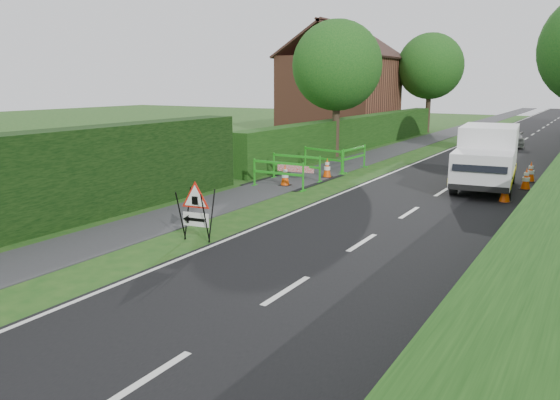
% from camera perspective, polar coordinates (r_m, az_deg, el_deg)
% --- Properties ---
extents(ground, '(120.00, 120.00, 0.00)m').
position_cam_1_polar(ground, '(10.69, -13.91, -8.39)').
color(ground, '#194614').
rests_on(ground, ground).
extents(road_surface, '(6.00, 90.00, 0.02)m').
position_cam_1_polar(road_surface, '(42.42, 24.74, 6.12)').
color(road_surface, black).
rests_on(road_surface, ground).
extents(footpath, '(2.00, 90.00, 0.02)m').
position_cam_1_polar(footpath, '(43.37, 17.49, 6.78)').
color(footpath, '#2D2D30').
rests_on(footpath, ground).
extents(hedge_west_far, '(1.00, 24.00, 1.80)m').
position_cam_1_polar(hedge_west_far, '(31.67, 8.25, 5.39)').
color(hedge_west_far, '#14380F').
rests_on(hedge_west_far, ground).
extents(house_west, '(7.50, 7.40, 7.88)m').
position_cam_1_polar(house_west, '(40.80, 6.26, 11.03)').
color(house_west, brown).
rests_on(house_west, ground).
extents(tree_nw, '(4.40, 4.40, 6.70)m').
position_cam_1_polar(tree_nw, '(27.65, 5.99, 13.79)').
color(tree_nw, '#2D2116').
rests_on(tree_nw, ground).
extents(tree_fw, '(4.80, 4.80, 7.24)m').
position_cam_1_polar(tree_fw, '(42.67, 15.44, 13.32)').
color(tree_fw, '#2D2116').
rests_on(tree_fw, ground).
extents(triangle_sign, '(0.95, 0.95, 1.22)m').
position_cam_1_polar(triangle_sign, '(12.87, -8.97, -0.72)').
color(triangle_sign, black).
rests_on(triangle_sign, ground).
extents(works_van, '(2.37, 4.94, 2.18)m').
position_cam_1_polar(works_van, '(20.53, 20.78, 4.31)').
color(works_van, silver).
rests_on(works_van, ground).
extents(traffic_cone_0, '(0.38, 0.38, 0.79)m').
position_cam_1_polar(traffic_cone_0, '(18.39, 22.47, 0.93)').
color(traffic_cone_0, black).
rests_on(traffic_cone_0, ground).
extents(traffic_cone_1, '(0.38, 0.38, 0.79)m').
position_cam_1_polar(traffic_cone_1, '(20.91, 24.33, 2.04)').
color(traffic_cone_1, black).
rests_on(traffic_cone_1, ground).
extents(traffic_cone_2, '(0.38, 0.38, 0.79)m').
position_cam_1_polar(traffic_cone_2, '(22.63, 24.72, 2.70)').
color(traffic_cone_2, black).
rests_on(traffic_cone_2, ground).
extents(traffic_cone_3, '(0.38, 0.38, 0.79)m').
position_cam_1_polar(traffic_cone_3, '(19.79, 0.53, 2.61)').
color(traffic_cone_3, black).
rests_on(traffic_cone_3, ground).
extents(traffic_cone_4, '(0.38, 0.38, 0.79)m').
position_cam_1_polar(traffic_cone_4, '(21.59, 4.94, 3.37)').
color(traffic_cone_4, black).
rests_on(traffic_cone_4, ground).
extents(ped_barrier_0, '(2.06, 0.37, 1.00)m').
position_cam_1_polar(ped_barrier_0, '(19.25, -0.19, 3.06)').
color(ped_barrier_0, '#219C1C').
rests_on(ped_barrier_0, ground).
extents(ped_barrier_1, '(2.07, 0.39, 1.00)m').
position_cam_1_polar(ped_barrier_1, '(20.94, 1.72, 3.80)').
color(ped_barrier_1, '#219C1C').
rests_on(ped_barrier_1, ground).
extents(ped_barrier_2, '(2.08, 0.82, 1.00)m').
position_cam_1_polar(ped_barrier_2, '(23.00, 4.52, 4.52)').
color(ped_barrier_2, '#219C1C').
rests_on(ped_barrier_2, ground).
extents(ped_barrier_3, '(0.47, 2.08, 1.00)m').
position_cam_1_polar(ped_barrier_3, '(23.59, 7.77, 4.64)').
color(ped_barrier_3, '#219C1C').
rests_on(ped_barrier_3, ground).
extents(redwhite_plank, '(1.49, 0.21, 0.25)m').
position_cam_1_polar(redwhite_plank, '(20.99, 1.63, 2.07)').
color(redwhite_plank, red).
rests_on(redwhite_plank, ground).
extents(hatchback_car, '(2.48, 4.11, 1.31)m').
position_cam_1_polar(hatchback_car, '(34.85, 22.66, 6.28)').
color(hatchback_car, silver).
rests_on(hatchback_car, ground).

